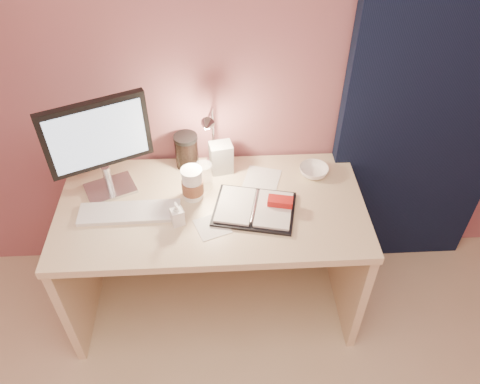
{
  "coord_description": "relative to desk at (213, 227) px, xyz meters",
  "views": [
    {
      "loc": [
        0.05,
        -0.15,
        2.21
      ],
      "look_at": [
        0.13,
        1.33,
        0.85
      ],
      "focal_mm": 35.0,
      "sensor_mm": 36.0,
      "label": 1
    }
  ],
  "objects": [
    {
      "name": "clear_cup",
      "position": [
        -0.03,
        0.05,
        0.29
      ],
      "size": [
        0.08,
        0.08,
        0.13
      ],
      "primitive_type": "cylinder",
      "color": "white",
      "rests_on": "desk"
    },
    {
      "name": "monitor",
      "position": [
        -0.48,
        0.05,
        0.51
      ],
      "size": [
        0.43,
        0.24,
        0.48
      ],
      "rotation": [
        0.0,
        0.0,
        0.42
      ],
      "color": "silver",
      "rests_on": "desk"
    },
    {
      "name": "product_box",
      "position": [
        0.05,
        0.17,
        0.3
      ],
      "size": [
        0.12,
        0.1,
        0.16
      ],
      "primitive_type": "cube",
      "rotation": [
        0.0,
        0.0,
        0.19
      ],
      "color": "#B0B0AC",
      "rests_on": "desk"
    },
    {
      "name": "dark_jar",
      "position": [
        -0.11,
        0.22,
        0.3
      ],
      "size": [
        0.11,
        0.11,
        0.16
      ],
      "primitive_type": "cylinder",
      "color": "black",
      "rests_on": "desk"
    },
    {
      "name": "paper_a",
      "position": [
        0.0,
        -0.21,
        0.23
      ],
      "size": [
        0.17,
        0.17,
        0.0
      ],
      "primitive_type": "cube",
      "rotation": [
        0.0,
        0.0,
        0.36
      ],
      "color": "silver",
      "rests_on": "desk"
    },
    {
      "name": "planner",
      "position": [
        0.2,
        -0.12,
        0.24
      ],
      "size": [
        0.41,
        0.34,
        0.06
      ],
      "rotation": [
        0.0,
        0.0,
        -0.22
      ],
      "color": "black",
      "rests_on": "desk"
    },
    {
      "name": "desk_lamp",
      "position": [
        0.03,
        0.15,
        0.44
      ],
      "size": [
        0.1,
        0.21,
        0.35
      ],
      "rotation": [
        0.0,
        0.0,
        -0.17
      ],
      "color": "silver",
      "rests_on": "desk"
    },
    {
      "name": "lotion_bottle",
      "position": [
        -0.15,
        -0.18,
        0.29
      ],
      "size": [
        0.07,
        0.07,
        0.12
      ],
      "primitive_type": "imported",
      "rotation": [
        0.0,
        0.0,
        0.35
      ],
      "color": "white",
      "rests_on": "desk"
    },
    {
      "name": "desk",
      "position": [
        0.0,
        0.0,
        0.0
      ],
      "size": [
        1.4,
        0.7,
        0.73
      ],
      "color": "beige",
      "rests_on": "ground"
    },
    {
      "name": "keyboard",
      "position": [
        -0.36,
        -0.11,
        0.23
      ],
      "size": [
        0.45,
        0.14,
        0.02
      ],
      "primitive_type": "cube",
      "rotation": [
        0.0,
        0.0,
        0.01
      ],
      "color": "white",
      "rests_on": "desk"
    },
    {
      "name": "paper_b",
      "position": [
        0.25,
        0.1,
        0.23
      ],
      "size": [
        0.2,
        0.2,
        0.0
      ],
      "primitive_type": "cube",
      "rotation": [
        0.0,
        0.0,
        -0.3
      ],
      "color": "silver",
      "rests_on": "desk"
    },
    {
      "name": "bowl",
      "position": [
        0.5,
        0.11,
        0.25
      ],
      "size": [
        0.17,
        0.17,
        0.04
      ],
      "primitive_type": "imported",
      "rotation": [
        0.0,
        0.0,
        -0.23
      ],
      "color": "white",
      "rests_on": "desk"
    },
    {
      "name": "coffee_cup",
      "position": [
        -0.08,
        -0.01,
        0.3
      ],
      "size": [
        0.1,
        0.1,
        0.16
      ],
      "color": "white",
      "rests_on": "desk"
    },
    {
      "name": "room",
      "position": [
        0.95,
        0.24,
        0.63
      ],
      "size": [
        3.5,
        3.5,
        3.5
      ],
      "color": "#C6B28E",
      "rests_on": "ground"
    }
  ]
}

